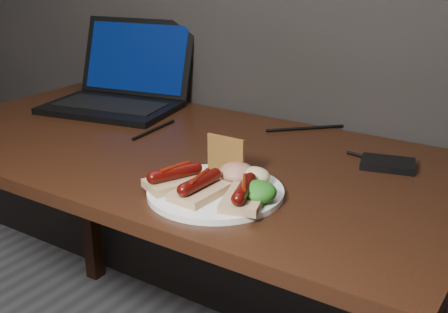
% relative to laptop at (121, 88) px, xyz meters
% --- Properties ---
extents(desk, '(1.40, 0.70, 0.75)m').
position_rel_laptop_xyz_m(desk, '(0.37, -0.21, -0.14)').
color(desk, '#34170D').
rests_on(desk, ground).
extents(laptop, '(0.43, 0.40, 0.25)m').
position_rel_laptop_xyz_m(laptop, '(0.00, 0.00, 0.00)').
color(laptop, black).
rests_on(laptop, desk).
extents(hard_drive, '(0.13, 0.10, 0.02)m').
position_rel_laptop_xyz_m(hard_drive, '(0.84, -0.06, -0.05)').
color(hard_drive, black).
rests_on(hard_drive, desk).
extents(desk_cables, '(1.01, 0.40, 0.01)m').
position_rel_laptop_xyz_m(desk_cables, '(0.35, -0.03, -0.05)').
color(desk_cables, black).
rests_on(desk_cables, desk).
extents(plate, '(0.28, 0.28, 0.01)m').
position_rel_laptop_xyz_m(plate, '(0.61, -0.39, -0.05)').
color(plate, white).
rests_on(plate, desk).
extents(bread_sausage_left, '(0.11, 0.13, 0.04)m').
position_rel_laptop_xyz_m(bread_sausage_left, '(0.53, -0.42, -0.03)').
color(bread_sausage_left, tan).
rests_on(bread_sausage_left, plate).
extents(bread_sausage_center, '(0.08, 0.12, 0.04)m').
position_rel_laptop_xyz_m(bread_sausage_center, '(0.60, -0.43, -0.03)').
color(bread_sausage_center, tan).
rests_on(bread_sausage_center, plate).
extents(bread_sausage_right, '(0.10, 0.13, 0.04)m').
position_rel_laptop_xyz_m(bread_sausage_right, '(0.69, -0.41, -0.03)').
color(bread_sausage_right, tan).
rests_on(bread_sausage_right, plate).
extents(crispbread, '(0.08, 0.01, 0.08)m').
position_rel_laptop_xyz_m(crispbread, '(0.59, -0.32, 0.00)').
color(crispbread, '#9A612A').
rests_on(crispbread, plate).
extents(salad_greens, '(0.07, 0.07, 0.04)m').
position_rel_laptop_xyz_m(salad_greens, '(0.71, -0.39, -0.02)').
color(salad_greens, '#1A5110').
rests_on(salad_greens, plate).
extents(salsa_mound, '(0.07, 0.07, 0.04)m').
position_rel_laptop_xyz_m(salsa_mound, '(0.62, -0.34, -0.02)').
color(salsa_mound, maroon).
rests_on(salsa_mound, plate).
extents(coleslaw_mound, '(0.06, 0.06, 0.04)m').
position_rel_laptop_xyz_m(coleslaw_mound, '(0.66, -0.33, -0.02)').
color(coleslaw_mound, beige).
rests_on(coleslaw_mound, plate).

